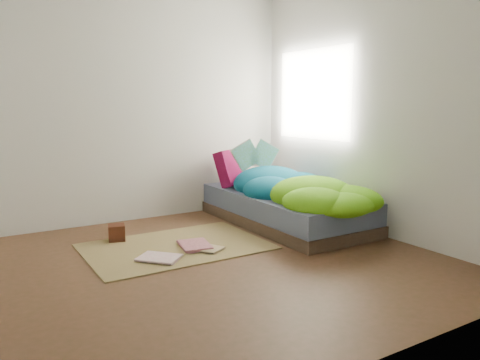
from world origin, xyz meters
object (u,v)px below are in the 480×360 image
wooden_box (117,233)px  floor_book_b (181,247)px  bed (285,208)px  pillow_magenta (231,168)px  floor_book_a (152,263)px  open_book (256,146)px

wooden_box → floor_book_b: bearing=-53.7°
bed → wooden_box: 1.80m
pillow_magenta → floor_book_a: pillow_magenta is taller
floor_book_b → open_book: bearing=40.4°
bed → wooden_box: bearing=170.9°
wooden_box → floor_book_b: wooden_box is taller
bed → open_book: (-0.10, 0.44, 0.65)m
open_book → floor_book_a: 2.06m
floor_book_a → floor_book_b: size_ratio=0.96×
pillow_magenta → wooden_box: 1.63m
wooden_box → floor_book_a: size_ratio=0.45×
pillow_magenta → open_book: size_ratio=0.93×
floor_book_b → bed: bearing=22.4°
floor_book_a → floor_book_b: floor_book_b is taller
bed → pillow_magenta: 0.84m
bed → pillow_magenta: bearing=111.1°
open_book → wooden_box: size_ratio=2.98×
pillow_magenta → floor_book_b: (-1.10, -0.97, -0.52)m
pillow_magenta → bed: bearing=-98.7°
floor_book_a → floor_book_b: 0.45m
pillow_magenta → wooden_box: (-1.50, -0.42, -0.46)m
pillow_magenta → wooden_box: pillow_magenta is taller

